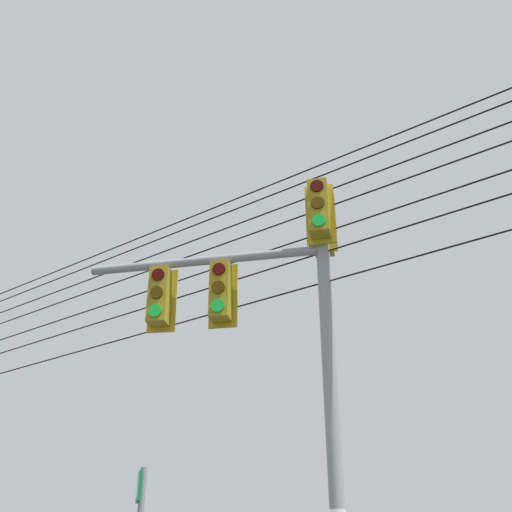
# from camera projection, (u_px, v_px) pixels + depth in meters

# --- Properties ---
(signal_mast_assembly) EXTENTS (2.11, 3.73, 7.21)m
(signal_mast_assembly) POSITION_uv_depth(u_px,v_px,m) (275.00, 315.00, 9.01)
(signal_mast_assembly) COLOR gray
(signal_mast_assembly) RESTS_ON ground
(overhead_wire_span) EXTENTS (0.36, 30.20, 2.47)m
(overhead_wire_span) POSITION_uv_depth(u_px,v_px,m) (403.00, 186.00, 8.86)
(overhead_wire_span) COLOR black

